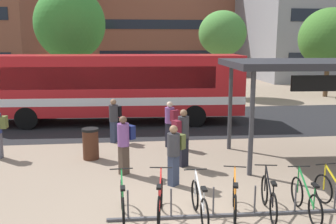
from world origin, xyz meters
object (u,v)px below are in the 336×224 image
at_px(parked_bicycle_black_4, 269,198).
at_px(trash_bin, 91,144).
at_px(commuter_maroon_pack_0, 182,134).
at_px(street_tree_0, 70,24).
at_px(commuter_olive_pack_3, 174,151).
at_px(commuter_navy_pack_4, 124,141).
at_px(transit_shelter, 330,67).
at_px(parked_bicycle_white_2, 199,203).
at_px(street_tree_1, 222,34).
at_px(commuter_maroon_pack_5, 170,121).
at_px(street_tree_2, 330,38).
at_px(parked_bicycle_green_0, 123,203).
at_px(parked_bicycle_green_5, 306,199).
at_px(city_bus, 114,86).
at_px(parked_bicycle_orange_3, 235,200).
at_px(commuter_black_pack_2, 114,118).
at_px(parked_bicycle_red_1, 160,201).

height_order(parked_bicycle_black_4, trash_bin, trash_bin).
relative_size(commuter_maroon_pack_0, street_tree_0, 0.25).
bearing_deg(commuter_olive_pack_3, commuter_navy_pack_4, -80.23).
xyz_separation_m(transit_shelter, trash_bin, (-7.61, 0.86, -2.52)).
distance_m(parked_bicycle_white_2, commuter_maroon_pack_0, 3.59).
bearing_deg(street_tree_1, trash_bin, -120.32).
bearing_deg(commuter_maroon_pack_5, street_tree_2, -82.83).
bearing_deg(parked_bicycle_green_0, parked_bicycle_green_5, -96.42).
height_order(commuter_maroon_pack_0, commuter_olive_pack_3, commuter_maroon_pack_0).
height_order(commuter_navy_pack_4, street_tree_0, street_tree_0).
distance_m(city_bus, transit_shelter, 9.56).
distance_m(trash_bin, street_tree_2, 19.91).
distance_m(parked_bicycle_green_5, transit_shelter, 5.26).
relative_size(parked_bicycle_orange_3, commuter_black_pack_2, 1.00).
distance_m(parked_bicycle_black_4, commuter_maroon_pack_0, 3.76).
xyz_separation_m(parked_bicycle_red_1, street_tree_0, (-4.17, 16.84, 4.52)).
bearing_deg(parked_bicycle_black_4, parked_bicycle_red_1, 98.06).
bearing_deg(city_bus, commuter_maroon_pack_0, -68.85).
relative_size(street_tree_0, street_tree_1, 1.23).
distance_m(parked_bicycle_red_1, parked_bicycle_orange_3, 1.65).
bearing_deg(city_bus, transit_shelter, -40.24).
xyz_separation_m(parked_bicycle_green_0, parked_bicycle_white_2, (1.65, -0.22, 0.00)).
bearing_deg(parked_bicycle_green_5, parked_bicycle_black_4, 81.38).
relative_size(city_bus, parked_bicycle_black_4, 7.11).
xyz_separation_m(parked_bicycle_orange_3, commuter_black_pack_2, (-2.83, 6.50, 0.58)).
height_order(parked_bicycle_orange_3, street_tree_0, street_tree_0).
bearing_deg(parked_bicycle_green_5, transit_shelter, -29.01).
bearing_deg(parked_bicycle_green_5, parked_bicycle_orange_3, 88.31).
height_order(transit_shelter, street_tree_1, street_tree_1).
bearing_deg(commuter_navy_pack_4, parked_bicycle_red_1, 66.06).
distance_m(commuter_olive_pack_3, street_tree_0, 16.21).
distance_m(parked_bicycle_orange_3, commuter_navy_pack_4, 3.87).
relative_size(parked_bicycle_green_5, commuter_navy_pack_4, 0.99).
distance_m(commuter_black_pack_2, street_tree_2, 18.06).
distance_m(city_bus, parked_bicycle_red_1, 10.12).
xyz_separation_m(parked_bicycle_green_0, street_tree_1, (6.66, 17.62, 3.95)).
relative_size(commuter_black_pack_2, trash_bin, 1.63).
xyz_separation_m(parked_bicycle_black_4, street_tree_0, (-6.61, 16.93, 4.52)).
height_order(parked_bicycle_green_5, commuter_maroon_pack_5, commuter_maroon_pack_5).
relative_size(parked_bicycle_green_0, commuter_maroon_pack_0, 0.96).
bearing_deg(parked_bicycle_red_1, parked_bicycle_green_5, -86.93).
bearing_deg(parked_bicycle_white_2, city_bus, 10.73).
xyz_separation_m(parked_bicycle_green_0, commuter_maroon_pack_0, (1.80, 3.30, 0.66)).
bearing_deg(trash_bin, transit_shelter, -6.47).
height_order(commuter_maroon_pack_5, street_tree_1, street_tree_1).
height_order(commuter_olive_pack_3, commuter_navy_pack_4, commuter_navy_pack_4).
xyz_separation_m(transit_shelter, street_tree_1, (0.14, 14.11, 1.29)).
distance_m(commuter_black_pack_2, commuter_maroon_pack_5, 2.26).
bearing_deg(parked_bicycle_green_5, commuter_maroon_pack_0, 36.17).
distance_m(parked_bicycle_red_1, parked_bicycle_green_5, 3.22).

